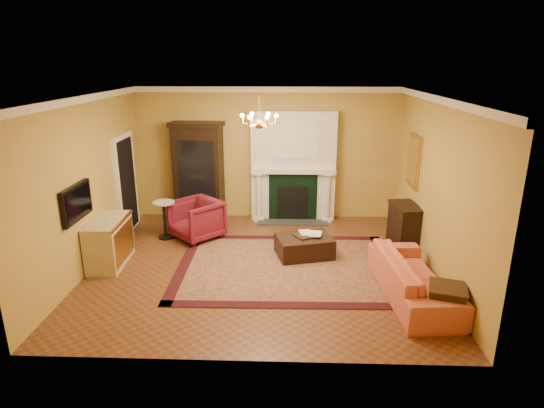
{
  "coord_description": "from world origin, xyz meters",
  "views": [
    {
      "loc": [
        0.48,
        -7.51,
        3.56
      ],
      "look_at": [
        0.2,
        0.3,
        1.08
      ],
      "focal_mm": 30.0,
      "sensor_mm": 36.0,
      "label": 1
    }
  ],
  "objects_px": {
    "leather_ottoman": "(304,246)",
    "commode": "(109,242)",
    "coral_sofa": "(414,271)",
    "pedestal_table": "(165,217)",
    "wingback_armchair": "(196,218)",
    "end_table": "(446,306)",
    "console_table": "(405,227)",
    "china_cabinet": "(199,174)"
  },
  "relations": [
    {
      "from": "pedestal_table",
      "to": "console_table",
      "type": "height_order",
      "value": "console_table"
    },
    {
      "from": "wingback_armchair",
      "to": "commode",
      "type": "xyz_separation_m",
      "value": [
        -1.33,
        -1.3,
        -0.03
      ]
    },
    {
      "from": "coral_sofa",
      "to": "pedestal_table",
      "type": "bearing_deg",
      "value": 58.45
    },
    {
      "from": "console_table",
      "to": "leather_ottoman",
      "type": "bearing_deg",
      "value": -174.46
    },
    {
      "from": "coral_sofa",
      "to": "console_table",
      "type": "bearing_deg",
      "value": -14.03
    },
    {
      "from": "pedestal_table",
      "to": "end_table",
      "type": "distance_m",
      "value": 5.66
    },
    {
      "from": "pedestal_table",
      "to": "console_table",
      "type": "bearing_deg",
      "value": -3.99
    },
    {
      "from": "commode",
      "to": "pedestal_table",
      "type": "bearing_deg",
      "value": 59.99
    },
    {
      "from": "coral_sofa",
      "to": "console_table",
      "type": "xyz_separation_m",
      "value": [
        0.32,
        1.95,
        -0.01
      ]
    },
    {
      "from": "wingback_armchair",
      "to": "coral_sofa",
      "type": "distance_m",
      "value": 4.5
    },
    {
      "from": "coral_sofa",
      "to": "leather_ottoman",
      "type": "bearing_deg",
      "value": 43.62
    },
    {
      "from": "china_cabinet",
      "to": "pedestal_table",
      "type": "distance_m",
      "value": 1.47
    },
    {
      "from": "commode",
      "to": "console_table",
      "type": "xyz_separation_m",
      "value": [
        5.51,
        0.94,
        0.0
      ]
    },
    {
      "from": "coral_sofa",
      "to": "end_table",
      "type": "xyz_separation_m",
      "value": [
        0.26,
        -0.75,
        -0.17
      ]
    },
    {
      "from": "pedestal_table",
      "to": "china_cabinet",
      "type": "bearing_deg",
      "value": 67.97
    },
    {
      "from": "leather_ottoman",
      "to": "coral_sofa",
      "type": "bearing_deg",
      "value": -56.59
    },
    {
      "from": "commode",
      "to": "console_table",
      "type": "distance_m",
      "value": 5.59
    },
    {
      "from": "commode",
      "to": "coral_sofa",
      "type": "xyz_separation_m",
      "value": [
        5.19,
        -1.01,
        0.01
      ]
    },
    {
      "from": "wingback_armchair",
      "to": "coral_sofa",
      "type": "height_order",
      "value": "wingback_armchair"
    },
    {
      "from": "end_table",
      "to": "commode",
      "type": "bearing_deg",
      "value": 162.09
    },
    {
      "from": "console_table",
      "to": "leather_ottoman",
      "type": "relative_size",
      "value": 0.85
    },
    {
      "from": "pedestal_table",
      "to": "commode",
      "type": "xyz_separation_m",
      "value": [
        -0.67,
        -1.28,
        -0.04
      ]
    },
    {
      "from": "wingback_armchair",
      "to": "china_cabinet",
      "type": "bearing_deg",
      "value": 141.89
    },
    {
      "from": "wingback_armchair",
      "to": "pedestal_table",
      "type": "relative_size",
      "value": 1.14
    },
    {
      "from": "wingback_armchair",
      "to": "commode",
      "type": "distance_m",
      "value": 1.86
    },
    {
      "from": "commode",
      "to": "leather_ottoman",
      "type": "height_order",
      "value": "commode"
    },
    {
      "from": "leather_ottoman",
      "to": "pedestal_table",
      "type": "bearing_deg",
      "value": 149.24
    },
    {
      "from": "coral_sofa",
      "to": "console_table",
      "type": "height_order",
      "value": "coral_sofa"
    },
    {
      "from": "wingback_armchair",
      "to": "end_table",
      "type": "relative_size",
      "value": 1.68
    },
    {
      "from": "pedestal_table",
      "to": "leather_ottoman",
      "type": "relative_size",
      "value": 0.79
    },
    {
      "from": "commode",
      "to": "wingback_armchair",
      "type": "bearing_deg",
      "value": 42.09
    },
    {
      "from": "end_table",
      "to": "leather_ottoman",
      "type": "distance_m",
      "value": 2.94
    },
    {
      "from": "wingback_armchair",
      "to": "end_table",
      "type": "xyz_separation_m",
      "value": [
        4.12,
        -3.06,
        -0.18
      ]
    },
    {
      "from": "commode",
      "to": "coral_sofa",
      "type": "height_order",
      "value": "coral_sofa"
    },
    {
      "from": "pedestal_table",
      "to": "coral_sofa",
      "type": "distance_m",
      "value": 5.06
    },
    {
      "from": "leather_ottoman",
      "to": "commode",
      "type": "bearing_deg",
      "value": 172.62
    },
    {
      "from": "wingback_armchair",
      "to": "commode",
      "type": "height_order",
      "value": "wingback_armchair"
    },
    {
      "from": "commode",
      "to": "end_table",
      "type": "distance_m",
      "value": 5.73
    },
    {
      "from": "coral_sofa",
      "to": "leather_ottoman",
      "type": "xyz_separation_m",
      "value": [
        -1.65,
        1.48,
        -0.23
      ]
    },
    {
      "from": "wingback_armchair",
      "to": "commode",
      "type": "bearing_deg",
      "value": -91.11
    },
    {
      "from": "end_table",
      "to": "china_cabinet",
      "type": "bearing_deg",
      "value": 134.99
    },
    {
      "from": "leather_ottoman",
      "to": "end_table",
      "type": "bearing_deg",
      "value": -64.05
    }
  ]
}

